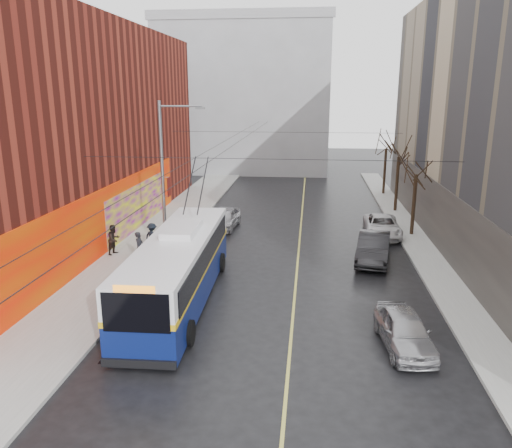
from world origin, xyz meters
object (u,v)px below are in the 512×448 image
at_px(following_car, 224,218).
at_px(pedestrian_a, 140,248).
at_px(tree_far, 387,140).
at_px(parked_car_a, 404,330).
at_px(streetlight_pole, 165,176).
at_px(tree_mid, 400,147).
at_px(parked_car_b, 373,248).
at_px(parked_car_c, 382,226).
at_px(tree_near, 417,163).
at_px(pedestrian_b, 114,239).
at_px(trolleybus, 179,268).
at_px(pedestrian_c, 152,237).

xyz_separation_m(following_car, pedestrian_a, (-3.37, -8.30, 0.31)).
relative_size(tree_far, parked_car_a, 1.57).
height_order(streetlight_pole, tree_mid, streetlight_pole).
distance_m(tree_mid, parked_car_a, 23.30).
relative_size(streetlight_pole, parked_car_a, 2.16).
bearing_deg(tree_far, parked_car_b, -99.28).
xyz_separation_m(tree_far, parked_car_a, (-3.20, -29.63, -4.43)).
height_order(parked_car_a, parked_car_c, parked_car_a).
relative_size(tree_near, parked_car_b, 1.30).
bearing_deg(parked_car_a, tree_far, 77.64).
bearing_deg(pedestrian_b, tree_near, -51.21).
relative_size(tree_near, pedestrian_a, 3.54).
bearing_deg(trolleybus, streetlight_pole, 108.63).
bearing_deg(parked_car_c, following_car, 177.61).
distance_m(parked_car_a, parked_car_c, 15.52).
height_order(trolleybus, pedestrian_b, trolleybus).
bearing_deg(pedestrian_c, tree_near, -135.18).
distance_m(tree_mid, trolleybus, 23.46).
relative_size(parked_car_a, pedestrian_a, 2.31).
xyz_separation_m(tree_near, pedestrian_c, (-16.33, -5.32, -3.99)).
bearing_deg(pedestrian_c, pedestrian_b, 53.72).
height_order(tree_far, pedestrian_b, tree_far).
xyz_separation_m(tree_near, following_car, (-12.92, 0.57, -4.23)).
height_order(streetlight_pole, pedestrian_a, streetlight_pole).
bearing_deg(tree_near, tree_mid, 90.00).
bearing_deg(parked_car_c, parked_car_a, -93.03).
distance_m(streetlight_pole, tree_far, 25.09).
distance_m(tree_mid, following_car, 15.12).
bearing_deg(tree_far, tree_mid, -90.00).
distance_m(tree_far, pedestrian_a, 27.47).
relative_size(following_car, pedestrian_b, 2.45).
height_order(trolleybus, pedestrian_c, trolleybus).
height_order(tree_near, pedestrian_a, tree_near).
height_order(tree_far, parked_car_c, tree_far).
distance_m(tree_mid, tree_far, 7.00).
xyz_separation_m(streetlight_pole, tree_mid, (15.14, 13.00, 0.41)).
distance_m(parked_car_b, pedestrian_b, 15.15).
relative_size(parked_car_a, pedestrian_b, 2.34).
distance_m(tree_mid, pedestrian_c, 20.90).
distance_m(tree_far, parked_car_c, 14.98).
height_order(tree_mid, parked_car_c, tree_mid).
xyz_separation_m(trolleybus, pedestrian_a, (-3.47, 4.58, -0.60)).
distance_m(parked_car_b, pedestrian_c, 13.13).
bearing_deg(parked_car_b, following_car, 157.58).
xyz_separation_m(streetlight_pole, tree_far, (15.14, 20.00, 0.30)).
distance_m(tree_near, following_car, 13.61).
height_order(streetlight_pole, pedestrian_c, streetlight_pole).
height_order(streetlight_pole, following_car, streetlight_pole).
xyz_separation_m(parked_car_b, pedestrian_a, (-13.09, -2.15, 0.24)).
xyz_separation_m(streetlight_pole, pedestrian_c, (-1.19, 0.68, -3.86)).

